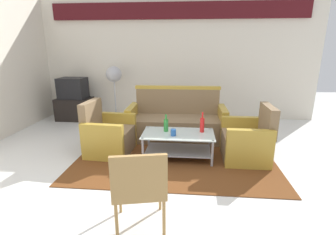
# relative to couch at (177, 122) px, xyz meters

# --- Properties ---
(ground_plane) EXTENTS (14.00, 14.00, 0.00)m
(ground_plane) POSITION_rel_couch_xyz_m (-0.10, -1.48, -0.32)
(ground_plane) COLOR white
(wall_back) EXTENTS (6.52, 0.19, 2.80)m
(wall_back) POSITION_rel_couch_xyz_m (-0.10, 1.57, 1.16)
(wall_back) COLOR silver
(wall_back) RESTS_ON ground
(rug) EXTENTS (3.04, 2.28, 0.01)m
(rug) POSITION_rel_couch_xyz_m (0.03, -0.74, -0.31)
(rug) COLOR brown
(rug) RESTS_ON ground
(couch) EXTENTS (1.81, 0.77, 0.96)m
(couch) POSITION_rel_couch_xyz_m (0.00, 0.00, 0.00)
(couch) COLOR #7F6647
(couch) RESTS_ON rug
(armchair_left) EXTENTS (0.74, 0.80, 0.85)m
(armchair_left) POSITION_rel_couch_xyz_m (-1.08, -0.76, -0.03)
(armchair_left) COLOR #7F6647
(armchair_left) RESTS_ON rug
(armchair_right) EXTENTS (0.70, 0.76, 0.85)m
(armchair_right) POSITION_rel_couch_xyz_m (1.13, -0.82, -0.03)
(armchair_right) COLOR #7F6647
(armchair_right) RESTS_ON rug
(coffee_table) EXTENTS (1.10, 0.60, 0.40)m
(coffee_table) POSITION_rel_couch_xyz_m (0.07, -0.87, -0.04)
(coffee_table) COLOR silver
(coffee_table) RESTS_ON rug
(bottle_red) EXTENTS (0.07, 0.07, 0.32)m
(bottle_red) POSITION_rel_couch_xyz_m (0.44, -0.78, 0.22)
(bottle_red) COLOR red
(bottle_red) RESTS_ON coffee_table
(bottle_green) EXTENTS (0.07, 0.07, 0.27)m
(bottle_green) POSITION_rel_couch_xyz_m (-0.12, -0.80, 0.20)
(bottle_green) COLOR #2D8C38
(bottle_green) RESTS_ON coffee_table
(cup) EXTENTS (0.08, 0.08, 0.10)m
(cup) POSITION_rel_couch_xyz_m (0.00, -0.99, 0.14)
(cup) COLOR #2659A5
(cup) RESTS_ON coffee_table
(tv_stand) EXTENTS (0.80, 0.50, 0.52)m
(tv_stand) POSITION_rel_couch_xyz_m (-2.51, 1.07, -0.06)
(tv_stand) COLOR black
(tv_stand) RESTS_ON ground
(television) EXTENTS (0.61, 0.46, 0.48)m
(television) POSITION_rel_couch_xyz_m (-2.51, 1.07, 0.44)
(television) COLOR black
(television) RESTS_ON tv_stand
(pedestal_fan) EXTENTS (0.36, 0.36, 1.27)m
(pedestal_fan) POSITION_rel_couch_xyz_m (-1.52, 1.12, 0.70)
(pedestal_fan) COLOR #2D2D33
(pedestal_fan) RESTS_ON ground
(wicker_chair) EXTENTS (0.57, 0.57, 0.84)m
(wicker_chair) POSITION_rel_couch_xyz_m (-0.20, -2.52, 0.18)
(wicker_chair) COLOR #AD844C
(wicker_chair) RESTS_ON ground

